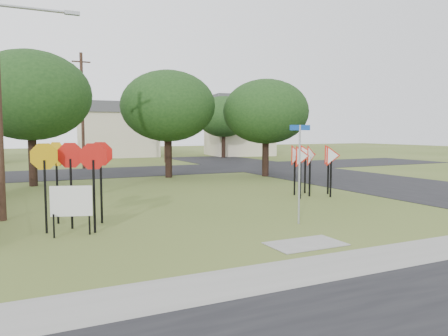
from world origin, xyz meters
The scene contains 18 objects.
ground centered at (0.00, 0.00, 0.00)m, with size 140.00×140.00×0.00m, color #435520.
sidewalk centered at (0.00, -4.20, 0.01)m, with size 30.00×1.60×0.02m, color gray.
planting_strip centered at (0.00, -5.40, 0.01)m, with size 30.00×0.80×0.02m, color #435520.
street_right centered at (12.00, 10.00, 0.01)m, with size 8.00×50.00×0.02m, color black.
street_far centered at (0.00, 20.00, 0.01)m, with size 60.00×8.00×0.02m, color black.
curb_pad centered at (0.00, -2.40, 0.01)m, with size 2.00×1.20×0.02m, color gray.
street_name_sign centered at (1.33, -0.20, 1.81)m, with size 0.62×0.24×3.17m.
stop_sign_cluster centered at (-5.25, 2.27, 1.96)m, with size 2.50×2.29×2.66m.
yield_sign_cluster centered at (5.42, 4.60, 1.76)m, with size 3.06×1.75×2.40m.
info_board centered at (-5.45, 1.21, 0.96)m, with size 1.11×0.39×1.44m.
far_pole_a centered at (-2.00, 24.00, 4.60)m, with size 1.40×0.24×9.00m.
far_pole_b centered at (6.00, 28.00, 4.35)m, with size 1.40×0.24×8.50m.
house_mid centered at (4.00, 40.00, 3.15)m, with size 8.40×8.40×6.20m.
house_right centered at (18.00, 36.00, 3.65)m, with size 8.30×8.30×7.20m.
tree_near_left centered at (-6.00, 14.00, 4.86)m, with size 6.40×6.40×7.27m.
tree_near_mid centered at (2.00, 15.00, 4.54)m, with size 6.00×6.00×6.80m.
tree_near_right centered at (8.00, 13.00, 4.22)m, with size 5.60×5.60×6.33m.
tree_far_right centered at (14.00, 32.00, 4.54)m, with size 6.00×6.00×6.80m.
Camera 1 is at (-6.81, -11.64, 2.99)m, focal length 35.00 mm.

